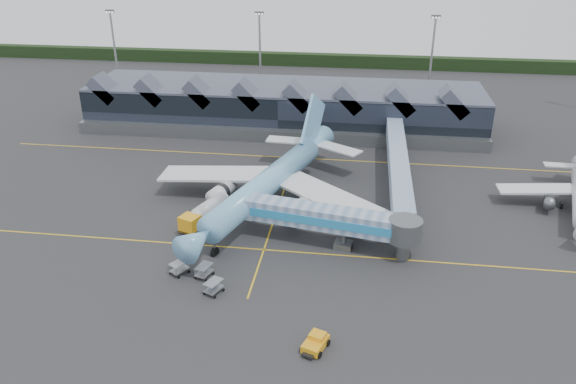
# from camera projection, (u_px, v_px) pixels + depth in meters

# --- Properties ---
(ground) EXTENTS (260.00, 260.00, 0.00)m
(ground) POSITION_uv_depth(u_px,v_px,m) (273.00, 224.00, 89.15)
(ground) COLOR #252528
(ground) RESTS_ON ground
(taxi_stripes) EXTENTS (120.00, 60.00, 0.01)m
(taxi_stripes) POSITION_uv_depth(u_px,v_px,m) (282.00, 196.00, 98.08)
(taxi_stripes) COLOR yellow
(taxi_stripes) RESTS_ON ground
(tree_line_far) EXTENTS (260.00, 4.00, 4.00)m
(tree_line_far) POSITION_uv_depth(u_px,v_px,m) (326.00, 60.00, 186.53)
(tree_line_far) COLOR black
(tree_line_far) RESTS_ON ground
(terminal) EXTENTS (90.00, 22.25, 12.52)m
(terminal) POSITION_uv_depth(u_px,v_px,m) (284.00, 106.00, 129.95)
(terminal) COLOR black
(terminal) RESTS_ON ground
(light_masts) EXTENTS (132.40, 42.56, 22.45)m
(light_masts) POSITION_uv_depth(u_px,v_px,m) (398.00, 62.00, 137.26)
(light_masts) COLOR gray
(light_masts) RESTS_ON ground
(main_airliner) EXTENTS (39.58, 46.64, 15.36)m
(main_airliner) POSITION_uv_depth(u_px,v_px,m) (271.00, 181.00, 93.05)
(main_airliner) COLOR #6BADDA
(main_airliner) RESTS_ON ground
(jet_bridge) EXTENTS (27.33, 8.73, 6.26)m
(jet_bridge) POSITION_uv_depth(u_px,v_px,m) (337.00, 221.00, 80.95)
(jet_bridge) COLOR #6B8AB2
(jet_bridge) RESTS_ON ground
(fuel_truck) EXTENTS (6.18, 10.83, 3.68)m
(fuel_truck) POSITION_uv_depth(u_px,v_px,m) (206.00, 212.00, 88.20)
(fuel_truck) COLOR black
(fuel_truck) RESTS_ON ground
(pushback_tug) EXTENTS (3.32, 4.18, 1.68)m
(pushback_tug) POSITION_uv_depth(u_px,v_px,m) (316.00, 343.00, 62.70)
(pushback_tug) COLOR orange
(pushback_tug) RESTS_ON ground
(baggage_carts) EXTENTS (8.35, 6.64, 1.73)m
(baggage_carts) POSITION_uv_depth(u_px,v_px,m) (199.00, 275.00, 74.49)
(baggage_carts) COLOR #909398
(baggage_carts) RESTS_ON ground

